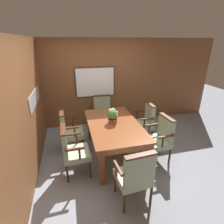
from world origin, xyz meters
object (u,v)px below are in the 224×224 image
(chair_head_far, at_px, (103,111))
(potted_plant, at_px, (113,116))
(chair_left_near, at_px, (72,149))
(dining_table, at_px, (114,128))
(chair_right_far, at_px, (145,121))
(chair_right_near, at_px, (160,137))
(chair_left_far, at_px, (69,129))
(chair_head_near, at_px, (135,175))

(chair_head_far, height_order, potted_plant, potted_plant)
(chair_head_far, bearing_deg, chair_left_near, -113.56)
(chair_left_near, bearing_deg, chair_head_far, -30.03)
(dining_table, bearing_deg, chair_right_far, 25.44)
(dining_table, bearing_deg, chair_right_near, -23.52)
(chair_head_far, bearing_deg, potted_plant, -86.65)
(chair_left_near, relative_size, chair_head_far, 1.00)
(dining_table, bearing_deg, chair_left_far, 156.45)
(dining_table, bearing_deg, chair_left_near, -156.13)
(chair_right_near, xyz_separation_m, chair_head_near, (-0.89, -0.90, 0.00))
(chair_right_far, distance_m, potted_plant, 1.06)
(chair_right_far, height_order, chair_head_far, same)
(chair_right_far, relative_size, chair_head_near, 1.00)
(dining_table, distance_m, potted_plant, 0.26)
(chair_head_near, xyz_separation_m, potted_plant, (-0.00, 1.35, 0.38))
(chair_left_far, distance_m, chair_head_near, 1.93)
(chair_left_near, distance_m, chair_head_far, 1.91)
(dining_table, distance_m, chair_left_far, 1.02)
(potted_plant, bearing_deg, chair_head_near, -89.88)
(chair_head_near, bearing_deg, chair_left_near, -50.19)
(chair_right_far, xyz_separation_m, chair_left_near, (-1.79, -0.82, 0.00))
(chair_right_near, relative_size, chair_head_near, 1.00)
(chair_right_far, bearing_deg, potted_plant, -64.33)
(dining_table, bearing_deg, chair_head_far, 89.25)
(chair_right_far, height_order, chair_head_near, same)
(chair_left_far, relative_size, chair_head_near, 1.00)
(chair_left_far, bearing_deg, chair_head_far, -47.88)
(dining_table, xyz_separation_m, chair_left_near, (-0.88, -0.39, -0.13))
(dining_table, relative_size, chair_head_far, 1.86)
(chair_left_near, height_order, chair_left_far, same)
(chair_right_near, height_order, chair_left_far, same)
(chair_left_near, height_order, chair_head_far, same)
(chair_left_far, xyz_separation_m, potted_plant, (0.92, -0.34, 0.38))
(chair_left_near, xyz_separation_m, chair_head_far, (0.90, 1.69, 0.00))
(chair_head_near, bearing_deg, dining_table, -94.80)
(chair_left_near, bearing_deg, chair_right_near, -91.72)
(chair_left_far, bearing_deg, chair_head_near, -152.90)
(dining_table, relative_size, potted_plant, 5.86)
(chair_left_near, height_order, chair_right_near, same)
(chair_left_near, relative_size, chair_right_near, 1.00)
(chair_head_far, distance_m, chair_right_near, 1.89)
(chair_head_near, height_order, potted_plant, potted_plant)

